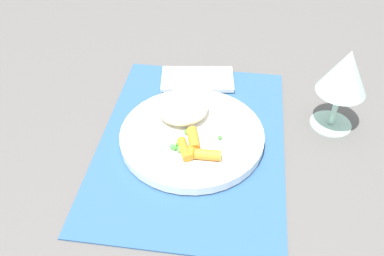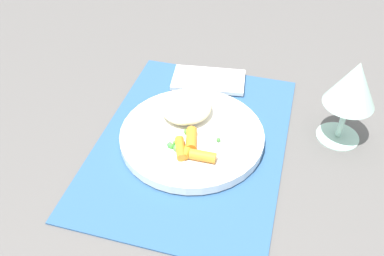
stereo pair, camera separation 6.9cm
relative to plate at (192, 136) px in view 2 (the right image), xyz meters
The scene contains 9 objects.
ground_plane 0.01m from the plate, ahead, with size 2.40×2.40×0.00m, color #565451.
placemat 0.01m from the plate, ahead, with size 0.44×0.31×0.01m, color #2D5684.
plate is the anchor object (origin of this frame).
rice_mound 0.06m from the plate, 152.82° to the right, with size 0.09×0.09×0.03m, color beige.
carrot_portion 0.05m from the plate, 14.31° to the left, with size 0.07×0.08×0.02m.
pea_scatter 0.04m from the plate, 15.31° to the right, with size 0.06×0.08×0.01m.
fork 0.02m from the plate, 157.26° to the right, with size 0.18×0.08×0.01m.
wine_glass 0.27m from the plate, 108.41° to the left, with size 0.08×0.08×0.15m.
napkin 0.17m from the plate, behind, with size 0.08×0.14×0.01m, color white.
Camera 2 is at (0.50, 0.14, 0.51)m, focal length 39.31 mm.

